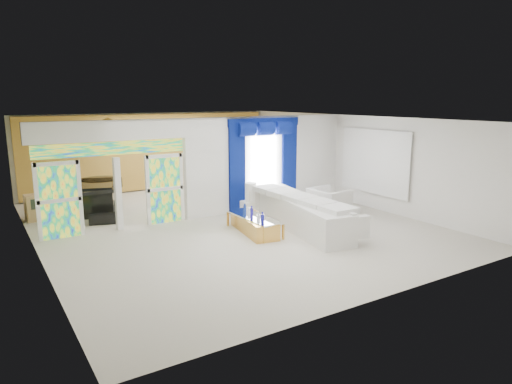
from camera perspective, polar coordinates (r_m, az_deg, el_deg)
floor at (r=13.38m, az=-3.83°, el=-3.87°), size 12.00×12.00×0.00m
dividing_wall at (r=15.00m, az=1.52°, el=3.70°), size 5.70×0.18×3.00m
dividing_header at (r=12.81m, az=-17.57°, el=7.31°), size 4.30×0.18×0.55m
stained_panel_left at (r=12.77m, az=-23.28°, el=-0.96°), size 0.95×0.04×2.00m
stained_panel_right at (r=13.47m, az=-11.26°, el=0.40°), size 0.95×0.04×2.00m
stained_transom at (r=12.85m, az=-17.44°, el=5.20°), size 4.00×0.05×0.35m
window_pane at (r=14.79m, az=0.93°, el=3.39°), size 1.00×0.02×2.30m
blue_drape_left at (r=14.26m, az=-2.38°, el=2.87°), size 0.55×0.10×2.80m
blue_drape_right at (r=15.34m, az=4.13°, el=3.47°), size 0.55×0.10×2.80m
blue_pelmet at (r=14.63m, az=1.01°, el=8.69°), size 2.60×0.12×0.25m
wall_mirror at (r=15.27m, az=14.53°, el=3.66°), size 0.04×2.70×1.90m
gold_curtains at (r=18.43m, az=-12.67°, el=4.91°), size 9.70×0.12×2.90m
white_sofa at (r=12.84m, az=5.60°, el=-2.71°), size 1.63×4.33×0.81m
coffee_table at (r=12.38m, az=-0.24°, el=-4.08°), size 0.99×2.05×0.44m
console_table at (r=14.60m, az=0.35°, el=-1.73°), size 1.19×0.43×0.39m
table_lamp at (r=14.34m, az=-0.66°, el=0.01°), size 0.36×0.36×0.58m
armchair at (r=14.78m, az=9.08°, el=-1.01°), size 1.08×1.22×0.75m
grand_piano at (r=15.42m, az=-19.84°, el=-0.66°), size 1.92×2.21×0.94m
piano_bench at (r=13.97m, az=-18.31°, el=-3.18°), size 0.91×0.57×0.28m
tv_console at (r=15.05m, az=-25.75°, el=-1.74°), size 0.58×0.53×0.78m
chandelier at (r=15.28m, az=-17.88°, el=7.63°), size 0.60×0.60×0.60m
decanters at (r=12.30m, az=-0.33°, el=-2.71°), size 0.22×1.13×0.24m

